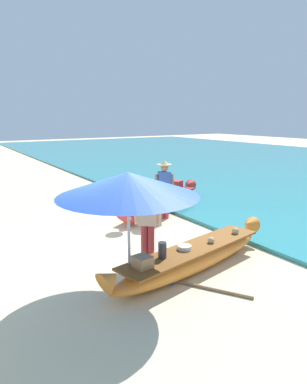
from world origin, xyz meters
TOP-DOWN VIEW (x-y plane):
  - ground_plane at (0.00, 0.00)m, footprint 80.00×80.00m
  - sea at (15.02, 8.00)m, footprint 24.00×56.00m
  - boat_orange_foreground at (1.05, -1.16)m, footprint 4.41×1.44m
  - boat_red_midground at (3.00, 2.80)m, footprint 4.36×2.75m
  - person_vendor_hatted at (2.52, 2.01)m, footprint 0.58×0.44m
  - person_tourist_customer at (0.46, -0.43)m, footprint 0.54×0.50m
  - patio_umbrella_large at (-0.35, -1.15)m, footprint 2.38×2.38m
  - paddle at (0.64, -1.74)m, footprint 1.00×1.44m

SIDE VIEW (x-z plane):
  - ground_plane at x=0.00m, z-range 0.00..0.00m
  - paddle at x=0.64m, z-range 0.00..0.06m
  - sea at x=15.02m, z-range 0.00..0.10m
  - boat_red_midground at x=3.00m, z-range -0.11..0.63m
  - boat_orange_foreground at x=1.05m, z-range -0.12..0.63m
  - person_tourist_customer at x=0.46m, z-range 0.10..1.69m
  - person_vendor_hatted at x=2.52m, z-range 0.14..1.87m
  - patio_umbrella_large at x=-0.35m, z-range 0.82..2.88m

